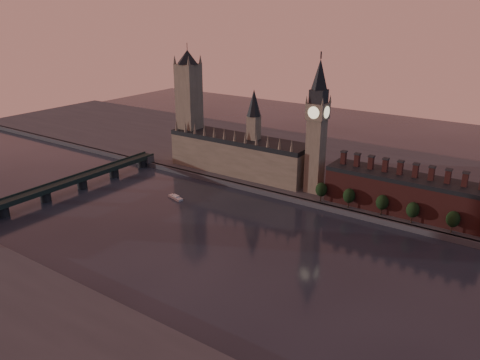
% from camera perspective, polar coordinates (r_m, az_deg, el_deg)
% --- Properties ---
extents(ground, '(900.00, 900.00, 0.00)m').
position_cam_1_polar(ground, '(294.76, -2.47, -8.12)').
color(ground, black).
rests_on(ground, ground).
extents(north_bank, '(900.00, 182.00, 4.00)m').
position_cam_1_polar(north_bank, '(437.72, 11.65, 1.39)').
color(north_bank, '#444449').
rests_on(north_bank, ground).
extents(palace_of_westminster, '(130.00, 30.30, 74.00)m').
position_cam_1_polar(palace_of_westminster, '(407.99, -0.07, 3.33)').
color(palace_of_westminster, '#81715C').
rests_on(palace_of_westminster, north_bank).
extents(victoria_tower, '(24.00, 24.00, 108.00)m').
position_cam_1_polar(victoria_tower, '(432.28, -6.22, 9.29)').
color(victoria_tower, '#81715C').
rests_on(victoria_tower, north_bank).
extents(big_ben, '(15.00, 15.00, 107.00)m').
position_cam_1_polar(big_ben, '(358.87, 9.37, 6.54)').
color(big_ben, '#81715C').
rests_on(big_ben, north_bank).
extents(chimney_block, '(110.00, 25.00, 37.00)m').
position_cam_1_polar(chimney_block, '(347.83, 19.43, -1.54)').
color(chimney_block, '#592522').
rests_on(chimney_block, north_bank).
extents(embankment_tree_0, '(8.60, 8.60, 14.88)m').
position_cam_1_polar(embankment_tree_0, '(352.05, 9.88, -1.16)').
color(embankment_tree_0, black).
rests_on(embankment_tree_0, north_bank).
extents(embankment_tree_1, '(8.60, 8.60, 14.88)m').
position_cam_1_polar(embankment_tree_1, '(344.51, 13.15, -1.88)').
color(embankment_tree_1, black).
rests_on(embankment_tree_1, north_bank).
extents(embankment_tree_2, '(8.60, 8.60, 14.88)m').
position_cam_1_polar(embankment_tree_2, '(338.87, 16.94, -2.62)').
color(embankment_tree_2, black).
rests_on(embankment_tree_2, north_bank).
extents(embankment_tree_3, '(8.60, 8.60, 14.88)m').
position_cam_1_polar(embankment_tree_3, '(332.88, 20.31, -3.44)').
color(embankment_tree_3, black).
rests_on(embankment_tree_3, north_bank).
extents(embankment_tree_4, '(8.60, 8.60, 14.88)m').
position_cam_1_polar(embankment_tree_4, '(328.38, 24.54, -4.36)').
color(embankment_tree_4, black).
rests_on(embankment_tree_4, north_bank).
extents(westminster_bridge, '(14.00, 200.00, 11.55)m').
position_cam_1_polar(westminster_bridge, '(395.75, -20.99, -0.76)').
color(westminster_bridge, black).
rests_on(westminster_bridge, ground).
extents(river_boat, '(15.18, 7.68, 2.92)m').
position_cam_1_polar(river_boat, '(368.89, -7.85, -2.10)').
color(river_boat, silver).
rests_on(river_boat, ground).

